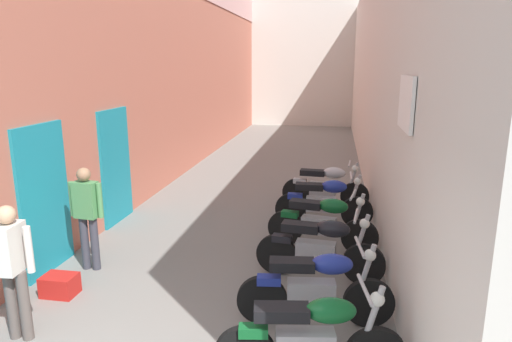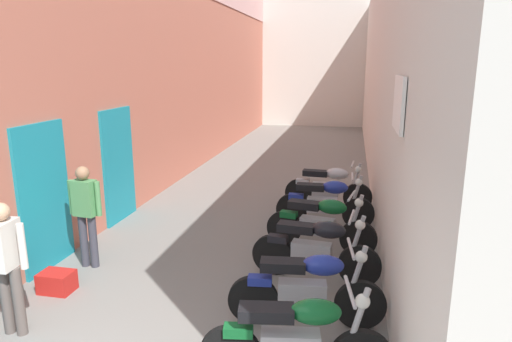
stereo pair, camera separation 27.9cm
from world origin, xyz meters
The scene contains 13 objects.
ground_plane centered at (0.00, 8.09, 0.00)m, with size 36.17×36.17×0.00m, color slate.
building_left centered at (-2.67, 10.05, 4.48)m, with size 0.45×20.17×8.87m.
building_right centered at (2.67, 10.08, 2.78)m, with size 0.45×20.17×5.56m.
building_far_end centered at (0.00, 21.17, 3.42)m, with size 7.95×2.00×6.83m, color beige.
motorcycle_nearest centered at (1.53, 1.57, 0.50)m, with size 1.84×0.58×1.04m.
motorcycle_second centered at (1.53, 2.59, 0.50)m, with size 1.85×0.58×1.04m.
motorcycle_third centered at (1.53, 3.79, 0.50)m, with size 1.85×0.58×1.04m.
motorcycle_fourth centered at (1.53, 4.85, 0.50)m, with size 1.84×0.58×1.04m.
motorcycle_fifth centered at (1.53, 6.02, 0.50)m, with size 1.85×0.58×1.04m.
motorcycle_sixth centered at (1.53, 7.13, 0.50)m, with size 1.85×0.58×1.04m.
pedestrian_by_doorway centered at (-1.73, 1.75, 0.92)m, with size 0.52×0.36×1.57m.
pedestrian_mid_alley centered at (-1.87, 3.52, 0.92)m, with size 0.52×0.24×1.57m.
plastic_crate centered at (-1.87, 2.71, 0.14)m, with size 0.44×0.32×0.28m, color red.
Camera 1 is at (1.66, -2.26, 3.03)m, focal length 31.67 mm.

